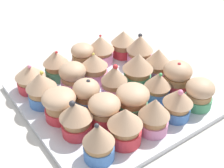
% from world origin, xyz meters
% --- Properties ---
extents(ground_plane, '(1.80, 1.80, 0.03)m').
position_xyz_m(ground_plane, '(0.00, 0.00, -0.01)').
color(ground_plane, beige).
extents(baking_tray, '(0.36, 0.36, 0.01)m').
position_xyz_m(baking_tray, '(0.00, 0.00, 0.01)').
color(baking_tray, silver).
rests_on(baking_tray, ground_plane).
extents(cupcake_0, '(0.05, 0.05, 0.08)m').
position_xyz_m(cupcake_0, '(-0.12, -0.13, 0.05)').
color(cupcake_0, '#477AC6').
rests_on(cupcake_0, baking_tray).
extents(cupcake_1, '(0.06, 0.06, 0.08)m').
position_xyz_m(cupcake_1, '(-0.06, -0.12, 0.05)').
color(cupcake_1, '#D1333D').
rests_on(cupcake_1, baking_tray).
extents(cupcake_2, '(0.06, 0.06, 0.07)m').
position_xyz_m(cupcake_2, '(-0.00, -0.13, 0.05)').
color(cupcake_2, pink).
rests_on(cupcake_2, baking_tray).
extents(cupcake_3, '(0.06, 0.06, 0.07)m').
position_xyz_m(cupcake_3, '(0.06, -0.13, 0.05)').
color(cupcake_3, '#477AC6').
rests_on(cupcake_3, baking_tray).
extents(cupcake_4, '(0.06, 0.06, 0.06)m').
position_xyz_m(cupcake_4, '(0.12, -0.13, 0.04)').
color(cupcake_4, '#4C9E6B').
rests_on(cupcake_4, baking_tray).
extents(cupcake_5, '(0.06, 0.06, 0.07)m').
position_xyz_m(cupcake_5, '(-0.12, -0.06, 0.05)').
color(cupcake_5, '#D1333D').
rests_on(cupcake_5, baking_tray).
extents(cupcake_6, '(0.06, 0.06, 0.07)m').
position_xyz_m(cupcake_6, '(-0.06, -0.07, 0.05)').
color(cupcake_6, '#D1333D').
rests_on(cupcake_6, baking_tray).
extents(cupcake_7, '(0.07, 0.07, 0.06)m').
position_xyz_m(cupcake_7, '(-0.00, -0.07, 0.05)').
color(cupcake_7, '#4C9E6B').
rests_on(cupcake_7, baking_tray).
extents(cupcake_8, '(0.06, 0.06, 0.07)m').
position_xyz_m(cupcake_8, '(0.07, -0.07, 0.05)').
color(cupcake_8, '#477AC6').
rests_on(cupcake_8, baking_tray).
extents(cupcake_9, '(0.06, 0.06, 0.07)m').
position_xyz_m(cupcake_9, '(0.12, -0.07, 0.05)').
color(cupcake_9, '#D1333D').
rests_on(cupcake_9, baking_tray).
extents(cupcake_10, '(0.07, 0.07, 0.06)m').
position_xyz_m(cupcake_10, '(-0.12, 0.00, 0.05)').
color(cupcake_10, '#D1333D').
rests_on(cupcake_10, baking_tray).
extents(cupcake_11, '(0.05, 0.05, 0.07)m').
position_xyz_m(cupcake_11, '(-0.07, -0.01, 0.05)').
color(cupcake_11, '#477AC6').
rests_on(cupcake_11, baking_tray).
extents(cupcake_12, '(0.06, 0.06, 0.08)m').
position_xyz_m(cupcake_12, '(0.01, -0.00, 0.05)').
color(cupcake_12, pink).
rests_on(cupcake_12, baking_tray).
extents(cupcake_13, '(0.07, 0.07, 0.08)m').
position_xyz_m(cupcake_13, '(0.07, -0.00, 0.05)').
color(cupcake_13, '#4C9E6B').
rests_on(cupcake_13, baking_tray).
extents(cupcake_14, '(0.06, 0.06, 0.07)m').
position_xyz_m(cupcake_14, '(0.13, -0.00, 0.05)').
color(cupcake_14, pink).
rests_on(cupcake_14, baking_tray).
extents(cupcake_15, '(0.06, 0.06, 0.08)m').
position_xyz_m(cupcake_15, '(-0.13, 0.06, 0.05)').
color(cupcake_15, '#477AC6').
rests_on(cupcake_15, baking_tray).
extents(cupcake_16, '(0.06, 0.06, 0.07)m').
position_xyz_m(cupcake_16, '(-0.06, 0.07, 0.05)').
color(cupcake_16, pink).
rests_on(cupcake_16, baking_tray).
extents(cupcake_17, '(0.06, 0.06, 0.07)m').
position_xyz_m(cupcake_17, '(-0.00, 0.07, 0.05)').
color(cupcake_17, pink).
rests_on(cupcake_17, baking_tray).
extents(cupcake_18, '(0.07, 0.07, 0.08)m').
position_xyz_m(cupcake_18, '(0.13, 0.07, 0.05)').
color(cupcake_18, pink).
rests_on(cupcake_18, baking_tray).
extents(cupcake_19, '(0.07, 0.07, 0.07)m').
position_xyz_m(cupcake_19, '(-0.13, 0.12, 0.04)').
color(cupcake_19, '#D1333D').
rests_on(cupcake_19, baking_tray).
extents(cupcake_20, '(0.06, 0.06, 0.07)m').
position_xyz_m(cupcake_20, '(-0.06, 0.13, 0.05)').
color(cupcake_20, '#4C9E6B').
rests_on(cupcake_20, baking_tray).
extents(cupcake_21, '(0.05, 0.05, 0.07)m').
position_xyz_m(cupcake_21, '(0.01, 0.13, 0.05)').
color(cupcake_21, pink).
rests_on(cupcake_21, baking_tray).
extents(cupcake_22, '(0.07, 0.07, 0.07)m').
position_xyz_m(cupcake_22, '(0.06, 0.13, 0.05)').
color(cupcake_22, pink).
rests_on(cupcake_22, baking_tray).
extents(cupcake_23, '(0.06, 0.06, 0.07)m').
position_xyz_m(cupcake_23, '(0.12, 0.12, 0.05)').
color(cupcake_23, '#D1333D').
rests_on(cupcake_23, baking_tray).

